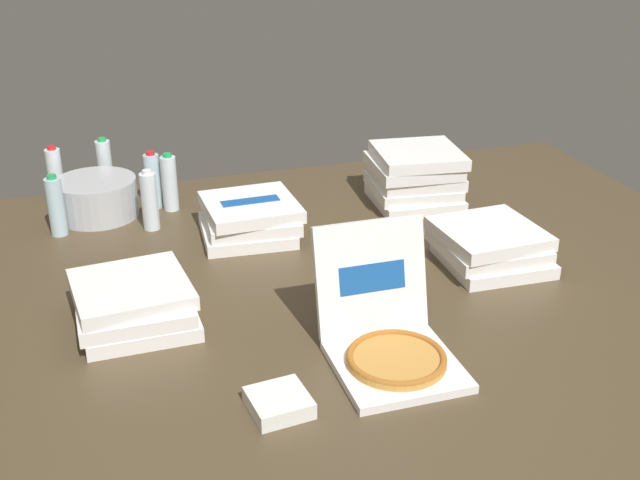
# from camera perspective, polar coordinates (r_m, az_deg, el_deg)

# --- Properties ---
(ground_plane) EXTENTS (3.20, 2.40, 0.02)m
(ground_plane) POSITION_cam_1_polar(r_m,az_deg,el_deg) (2.71, 0.35, -3.77)
(ground_plane) COLOR #4C3D28
(open_pizza_box) EXTENTS (0.34, 0.44, 0.36)m
(open_pizza_box) POSITION_cam_1_polar(r_m,az_deg,el_deg) (2.31, 4.94, -6.91)
(open_pizza_box) COLOR white
(open_pizza_box) RESTS_ON ground_plane
(pizza_stack_right_near) EXTENTS (0.38, 0.38, 0.14)m
(pizza_stack_right_near) POSITION_cam_1_polar(r_m,az_deg,el_deg) (2.54, -13.17, -4.49)
(pizza_stack_right_near) COLOR white
(pizza_stack_right_near) RESTS_ON ground_plane
(pizza_stack_left_far) EXTENTS (0.39, 0.39, 0.24)m
(pizza_stack_left_far) POSITION_cam_1_polar(r_m,az_deg,el_deg) (3.40, 6.82, 4.56)
(pizza_stack_left_far) COLOR white
(pizza_stack_left_far) RESTS_ON ground_plane
(pizza_stack_left_mid) EXTENTS (0.39, 0.37, 0.14)m
(pizza_stack_left_mid) POSITION_cam_1_polar(r_m,az_deg,el_deg) (3.09, -5.08, 1.56)
(pizza_stack_left_mid) COLOR white
(pizza_stack_left_mid) RESTS_ON ground_plane
(pizza_stack_right_far) EXTENTS (0.37, 0.37, 0.14)m
(pizza_stack_right_far) POSITION_cam_1_polar(r_m,az_deg,el_deg) (2.91, 12.10, -0.42)
(pizza_stack_right_far) COLOR white
(pizza_stack_right_far) RESTS_ON ground_plane
(ice_bucket) EXTENTS (0.33, 0.33, 0.16)m
(ice_bucket) POSITION_cam_1_polar(r_m,az_deg,el_deg) (3.38, -15.76, 2.93)
(ice_bucket) COLOR #B7BABF
(ice_bucket) RESTS_ON ground_plane
(water_bottle_0) EXTENTS (0.06, 0.06, 0.25)m
(water_bottle_0) POSITION_cam_1_polar(r_m,az_deg,el_deg) (3.62, -15.19, 5.15)
(water_bottle_0) COLOR white
(water_bottle_0) RESTS_ON ground_plane
(water_bottle_1) EXTENTS (0.06, 0.06, 0.25)m
(water_bottle_1) POSITION_cam_1_polar(r_m,az_deg,el_deg) (3.40, -11.91, 4.19)
(water_bottle_1) COLOR silver
(water_bottle_1) RESTS_ON ground_plane
(water_bottle_2) EXTENTS (0.06, 0.06, 0.25)m
(water_bottle_2) POSITION_cam_1_polar(r_m,az_deg,el_deg) (3.36, -10.75, 4.04)
(water_bottle_2) COLOR white
(water_bottle_2) RESTS_ON ground_plane
(water_bottle_3) EXTENTS (0.06, 0.06, 0.25)m
(water_bottle_3) POSITION_cam_1_polar(r_m,az_deg,el_deg) (3.19, -12.14, 2.76)
(water_bottle_3) COLOR white
(water_bottle_3) RESTS_ON ground_plane
(water_bottle_4) EXTENTS (0.06, 0.06, 0.25)m
(water_bottle_4) POSITION_cam_1_polar(r_m,az_deg,el_deg) (3.57, -18.46, 4.46)
(water_bottle_4) COLOR white
(water_bottle_4) RESTS_ON ground_plane
(water_bottle_5) EXTENTS (0.06, 0.06, 0.25)m
(water_bottle_5) POSITION_cam_1_polar(r_m,az_deg,el_deg) (3.23, -18.43, 2.30)
(water_bottle_5) COLOR silver
(water_bottle_5) RESTS_ON ground_plane
(napkin_pile) EXTENTS (0.17, 0.17, 0.05)m
(napkin_pile) POSITION_cam_1_polar(r_m,az_deg,el_deg) (2.13, -2.96, -11.59)
(napkin_pile) COLOR white
(napkin_pile) RESTS_ON ground_plane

